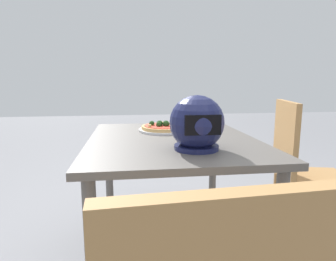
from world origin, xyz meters
name	(u,v)px	position (x,y,z in m)	size (l,w,h in m)	color
dining_table	(172,155)	(0.00, 0.00, 0.63)	(0.85, 1.05, 0.72)	#5B5651
pizza_plate	(165,130)	(0.01, -0.21, 0.73)	(0.30, 0.30, 0.01)	white
pizza	(164,127)	(0.01, -0.21, 0.75)	(0.27, 0.27, 0.05)	tan
motorcycle_helmet	(197,124)	(-0.07, 0.26, 0.84)	(0.23, 0.23, 0.23)	#191E4C
chair_side	(300,167)	(-0.79, -0.08, 0.51)	(0.48, 0.48, 0.90)	#B7844C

